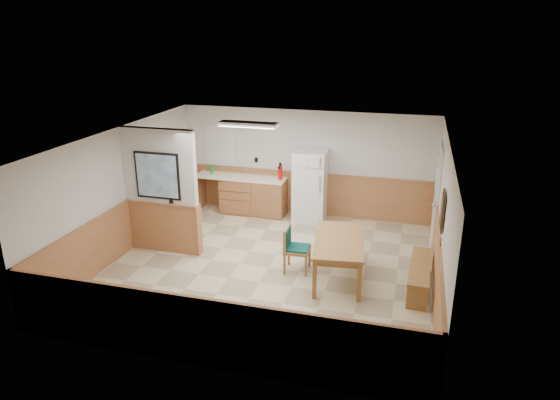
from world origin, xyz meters
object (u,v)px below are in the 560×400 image
(dining_bench, at_px, (420,271))
(dining_chair, at_px, (293,246))
(refrigerator, at_px, (310,186))
(dining_table, at_px, (339,244))
(soap_bottle, at_px, (212,169))
(fire_extinguisher, at_px, (280,172))

(dining_bench, distance_m, dining_chair, 2.29)
(refrigerator, distance_m, dining_bench, 3.72)
(dining_table, height_order, dining_bench, dining_table)
(dining_chair, bearing_deg, refrigerator, 92.50)
(refrigerator, xyz_separation_m, soap_bottle, (-2.46, 0.09, 0.19))
(refrigerator, height_order, fire_extinguisher, refrigerator)
(dining_table, xyz_separation_m, dining_bench, (1.41, -0.03, -0.31))
(dining_bench, height_order, soap_bottle, soap_bottle)
(refrigerator, distance_m, dining_chair, 2.63)
(dining_bench, bearing_deg, dining_chair, -179.68)
(dining_bench, xyz_separation_m, dining_chair, (-2.28, 0.10, 0.15))
(dining_table, relative_size, soap_bottle, 7.78)
(refrigerator, relative_size, dining_bench, 1.07)
(dining_bench, distance_m, soap_bottle, 5.74)
(soap_bottle, bearing_deg, dining_chair, -44.96)
(refrigerator, bearing_deg, soap_bottle, 176.37)
(dining_chair, bearing_deg, fire_extinguisher, 107.24)
(dining_chair, bearing_deg, soap_bottle, 132.31)
(dining_bench, height_order, dining_chair, dining_chair)
(dining_chair, relative_size, fire_extinguisher, 2.10)
(fire_extinguisher, bearing_deg, soap_bottle, 161.05)
(refrigerator, height_order, dining_bench, refrigerator)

